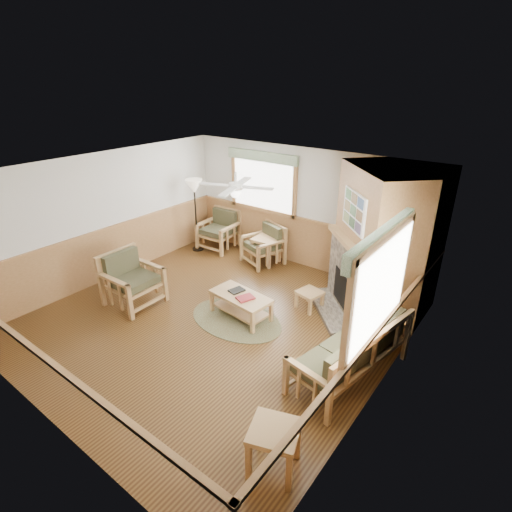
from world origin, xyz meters
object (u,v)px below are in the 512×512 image
Objects in this scene: armchair_left at (133,280)px; floor_lamp_left at (196,216)px; end_table_sofa at (274,449)px; armchair_back_right at (263,245)px; sofa at (350,350)px; armchair_back_left at (219,230)px; end_table_chairs at (266,250)px; footstool at (309,300)px; coffee_table at (241,306)px; floor_lamp_right at (369,313)px.

floor_lamp_left is (-0.88, 2.62, 0.40)m from armchair_left.
armchair_back_right is at bearing 127.54° from end_table_sofa.
floor_lamp_left is (-5.10, 2.01, 0.46)m from sofa.
armchair_left reaches higher than end_table_sofa.
armchair_back_left reaches higher than sofa.
end_table_chairs is 2.18m from footstool.
sofa is 2.05× the size of armchair_back_left.
sofa is 4.73× the size of footstool.
armchair_left is 3.18m from end_table_chairs.
armchair_back_left is 3.54m from footstool.
coffee_table is 3.39m from floor_lamp_left.
coffee_table is at bearing -65.29° from end_table_chairs.
floor_lamp_right is at bearing 13.67° from coffee_table.
armchair_back_right is (-3.32, 2.39, -0.00)m from sofa.
armchair_back_left is 0.53× the size of floor_lamp_left.
armchair_back_right is 0.16m from end_table_chairs.
floor_lamp_right is at bearing -169.73° from sofa.
sofa is 5.50m from floor_lamp_left.
footstool is (3.34, -1.15, -0.30)m from armchair_back_left.
footstool is (1.91, -1.11, -0.27)m from armchair_back_right.
end_table_sofa is at bearing -53.20° from end_table_chairs.
footstool is at bearing -31.79° from end_table_chairs.
floor_lamp_right reaches higher than armchair_left.
end_table_sofa is at bearing -66.31° from footstool.
end_table_chairs is 1.98m from floor_lamp_left.
armchair_back_right reaches higher than footstool.
armchair_back_right is at bearing -150.85° from end_table_chairs.
coffee_table is 2.37m from end_table_chairs.
armchair_left reaches higher than end_table_chairs.
coffee_table is at bearing -31.58° from floor_lamp_left.
floor_lamp_right is at bearing -26.63° from footstool.
armchair_back_right reaches higher than end_table_sofa.
floor_lamp_right is at bearing -29.62° from end_table_chairs.
coffee_table is 1.81× the size of end_table_chairs.
armchair_back_left is 3.29m from coffee_table.
armchair_back_left reaches higher than coffee_table.
end_table_sofa is 6.48m from floor_lamp_left.
armchair_back_left is 2.31× the size of footstool.
footstool is at bearing -122.03° from sofa.
sofa is 0.67m from floor_lamp_right.
coffee_table is 0.71× the size of floor_lamp_right.
footstool is at bearing -10.24° from armchair_back_right.
footstool is (-1.41, 1.28, -0.27)m from sofa.
footstool is 0.23× the size of floor_lamp_left.
end_table_sofa is 0.33× the size of floor_lamp_left.
floor_lamp_right is at bearing -8.76° from armchair_back_right.
armchair_back_left is at bearing 161.02° from footstool.
floor_lamp_left is at bearing 17.66° from armchair_left.
end_table_chairs is (-3.26, 2.43, -0.14)m from sofa.
coffee_table is 1.33m from footstool.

